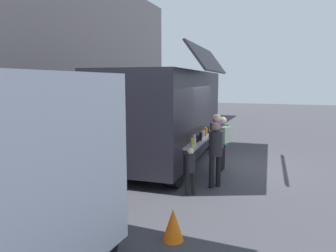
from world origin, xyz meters
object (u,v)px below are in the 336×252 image
(traffic_cone_orange, at_px, (173,225))
(customer_mid_with_backpack, at_px, (218,139))
(trash_bin, at_px, (154,127))
(customer_rear_waiting, at_px, (215,149))
(customer_front_ordering, at_px, (222,139))
(child_near_queue, at_px, (191,167))
(food_truck_main, at_px, (166,113))

(traffic_cone_orange, height_order, customer_mid_with_backpack, customer_mid_with_backpack)
(trash_bin, bearing_deg, traffic_cone_orange, -155.21)
(customer_mid_with_backpack, bearing_deg, customer_rear_waiting, 121.10)
(customer_front_ordering, bearing_deg, child_near_queue, 84.66)
(food_truck_main, distance_m, customer_rear_waiting, 3.08)
(customer_front_ordering, bearing_deg, customer_mid_with_backpack, 92.50)
(traffic_cone_orange, distance_m, trash_bin, 10.47)
(customer_rear_waiting, relative_size, child_near_queue, 1.47)
(food_truck_main, xyz_separation_m, trash_bin, (4.43, 2.32, -1.20))
(traffic_cone_orange, xyz_separation_m, customer_front_ordering, (4.54, 0.06, 0.68))
(traffic_cone_orange, distance_m, child_near_queue, 2.24)
(customer_rear_waiting, bearing_deg, trash_bin, -16.58)
(trash_bin, relative_size, customer_front_ordering, 0.53)
(customer_mid_with_backpack, height_order, child_near_queue, customer_mid_with_backpack)
(customer_rear_waiting, height_order, child_near_queue, customer_rear_waiting)
(traffic_cone_orange, relative_size, trash_bin, 0.64)
(food_truck_main, relative_size, customer_front_ordering, 4.05)
(food_truck_main, bearing_deg, customer_mid_with_backpack, -125.61)
(food_truck_main, xyz_separation_m, customer_front_ordering, (-0.53, -2.01, -0.67))
(customer_front_ordering, xyz_separation_m, child_near_queue, (-2.36, 0.29, -0.29))
(traffic_cone_orange, bearing_deg, child_near_queue, 9.02)
(customer_mid_with_backpack, bearing_deg, food_truck_main, -9.90)
(food_truck_main, xyz_separation_m, customer_mid_with_backpack, (-1.30, -2.02, -0.54))
(customer_mid_with_backpack, bearing_deg, trash_bin, -29.97)
(trash_bin, relative_size, child_near_queue, 0.76)
(food_truck_main, height_order, customer_mid_with_backpack, food_truck_main)
(customer_front_ordering, distance_m, customer_mid_with_backpack, 0.79)
(customer_front_ordering, height_order, customer_rear_waiting, customer_rear_waiting)
(traffic_cone_orange, bearing_deg, customer_front_ordering, 0.72)
(trash_bin, relative_size, customer_rear_waiting, 0.52)
(child_near_queue, bearing_deg, food_truck_main, -0.33)
(customer_mid_with_backpack, bearing_deg, traffic_cone_orange, 113.60)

